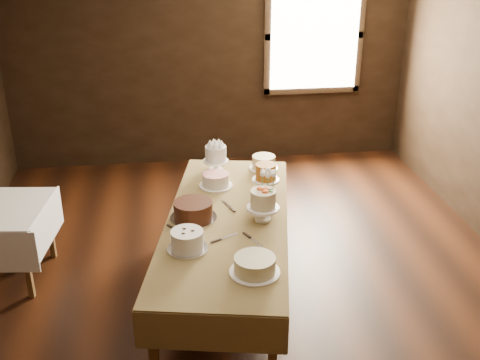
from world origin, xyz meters
name	(u,v)px	position (x,y,z in m)	size (l,w,h in m)	color
floor	(243,290)	(0.00, 0.00, 0.00)	(5.00, 6.00, 0.01)	black
wall_back	(210,54)	(0.00, 3.00, 1.40)	(5.00, 0.02, 2.80)	black
window	(315,36)	(1.30, 2.94, 1.60)	(1.10, 0.05, 1.30)	#FFEABF
display_table	(227,225)	(-0.14, -0.08, 0.69)	(1.40, 2.56, 0.75)	#4E3215
cake_meringue	(216,159)	(-0.14, 0.90, 0.86)	(0.24, 0.24, 0.25)	white
cake_speckled	(264,163)	(0.32, 0.87, 0.81)	(0.27, 0.27, 0.13)	white
cake_lattice	(216,181)	(-0.17, 0.54, 0.80)	(0.34, 0.34, 0.11)	white
cake_caramel	(266,180)	(0.25, 0.36, 0.87)	(0.24, 0.24, 0.27)	white
cake_chocolate	(193,211)	(-0.41, -0.04, 0.82)	(0.37, 0.37, 0.14)	silver
cake_flowers	(263,207)	(0.14, -0.14, 0.86)	(0.26, 0.26, 0.26)	white
cake_swirl	(187,241)	(-0.48, -0.51, 0.82)	(0.33, 0.33, 0.15)	silver
cake_cream	(255,266)	(-0.04, -0.87, 0.80)	(0.38, 0.38, 0.12)	white
cake_server_a	(229,236)	(-0.16, -0.37, 0.75)	(0.24, 0.03, 0.01)	silver
cake_server_b	(256,242)	(0.03, -0.48, 0.75)	(0.24, 0.03, 0.01)	silver
cake_server_c	(226,204)	(-0.12, 0.17, 0.75)	(0.24, 0.03, 0.01)	silver
cake_server_d	(267,206)	(0.21, 0.08, 0.75)	(0.24, 0.03, 0.01)	silver
cake_server_e	(181,233)	(-0.51, -0.27, 0.75)	(0.24, 0.03, 0.01)	silver
flower_vase	(268,201)	(0.21, 0.05, 0.82)	(0.13, 0.13, 0.14)	#2D2823
flower_bouquet	(268,180)	(0.21, 0.05, 1.01)	(0.14, 0.14, 0.20)	white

